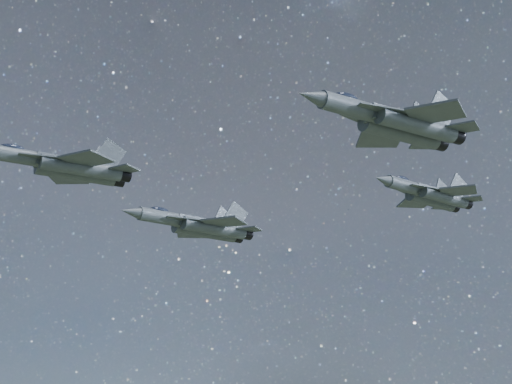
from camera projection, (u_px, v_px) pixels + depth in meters
name	position (u px, v px, depth m)	size (l,w,h in m)	color
jet_lead	(65.00, 166.00, 74.29)	(17.87, 12.45, 4.50)	#384147
jet_left	(200.00, 226.00, 93.27)	(19.80, 13.47, 4.98)	#384147
jet_right	(396.00, 122.00, 53.92)	(15.80, 10.92, 3.97)	#384147
jet_slot	(430.00, 195.00, 81.38)	(15.93, 10.77, 4.01)	#384147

